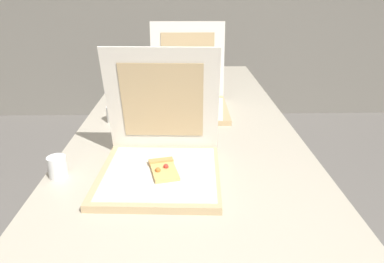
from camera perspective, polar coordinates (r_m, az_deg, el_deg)
The scene contains 6 objects.
table at distance 1.47m, azimuth -0.93°, elevation -1.04°, with size 0.89×2.39×0.74m.
pizza_box_front at distance 1.09m, azimuth -5.21°, elevation -4.28°, with size 0.39×0.39×0.38m.
pizza_box_middle at distance 1.67m, azimuth -0.64°, elevation 5.57°, with size 0.37×0.41×0.39m.
cup_white_mid at distance 1.55m, azimuth -12.70°, elevation 2.76°, with size 0.06×0.06×0.07m, color white.
cup_white_far at distance 1.84m, azimuth -8.40°, elevation 6.26°, with size 0.06×0.06×0.07m, color white.
cup_white_near_left at distance 1.16m, azimuth -21.07°, elevation -5.42°, with size 0.06×0.06×0.07m, color white.
Camera 1 is at (-0.01, -0.69, 1.29)m, focal length 32.73 mm.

